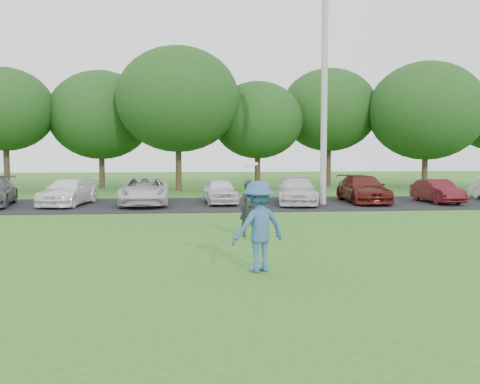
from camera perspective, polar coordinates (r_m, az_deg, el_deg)
The scene contains 7 objects.
ground at distance 11.30m, azimuth 1.71°, elevation -7.96°, with size 100.00×100.00×0.00m, color #297220.
parking_lot at distance 24.11m, azimuth -2.16°, elevation -1.30°, with size 32.00×6.50×0.03m, color black.
utility_pole at distance 24.33m, azimuth 8.99°, elevation 11.25°, with size 0.28×0.28×10.67m, color #ABACA6.
frisbee_player at distance 10.71m, azimuth 1.97°, elevation -3.68°, with size 1.35×1.12×2.21m.
camera_bystander at distance 14.99m, azimuth 1.06°, elevation -1.78°, with size 0.61×0.45×1.60m.
parked_cars at distance 23.98m, azimuth -3.91°, elevation 0.13°, with size 27.94×4.83×1.26m.
tree_row at distance 33.93m, azimuth -0.57°, elevation 8.63°, with size 42.39×9.85×8.64m.
Camera 1 is at (-1.39, -10.95, 2.43)m, focal length 40.00 mm.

